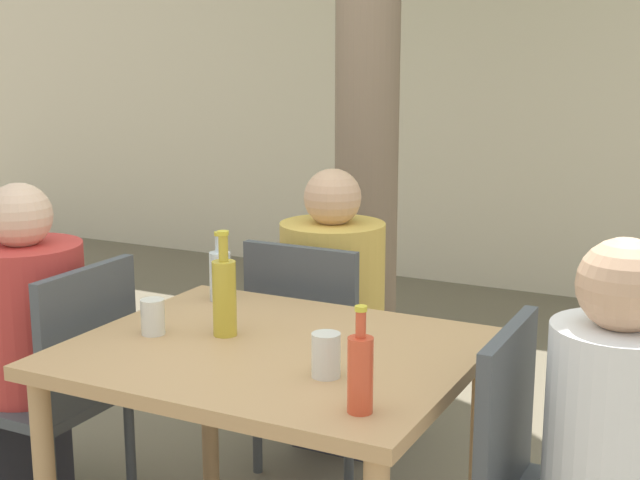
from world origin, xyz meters
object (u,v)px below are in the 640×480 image
drinking_glass_0 (153,317)px  person_seated_2 (342,325)px  patio_chair_2 (315,344)px  soda_bottle_2 (360,372)px  person_seated_0 (12,365)px  water_bottle_1 (220,274)px  dining_table_front (273,377)px  drinking_glass_1 (326,355)px  patio_chair_0 (64,380)px  oil_cruet_0 (224,295)px

drinking_glass_0 → person_seated_2: bearing=81.7°
patio_chair_2 → soda_bottle_2: 1.24m
person_seated_2 → drinking_glass_0: size_ratio=10.73×
person_seated_0 → water_bottle_1: size_ratio=4.93×
dining_table_front → person_seated_2: bearing=103.5°
drinking_glass_1 → water_bottle_1: bearing=143.0°
dining_table_front → patio_chair_0: (-0.79, 0.00, -0.15)m
patio_chair_2 → person_seated_2: size_ratio=0.79×
person_seated_0 → person_seated_2: person_seated_0 is taller
soda_bottle_2 → water_bottle_1: bearing=141.2°
soda_bottle_2 → patio_chair_0: bearing=165.4°
oil_cruet_0 → drinking_glass_0: size_ratio=2.95×
patio_chair_2 → drinking_glass_1: 1.01m
soda_bottle_2 → drinking_glass_1: bearing=135.5°
patio_chair_0 → person_seated_2: (0.57, 0.93, 0.01)m
patio_chair_0 → patio_chair_2: bearing=140.9°
soda_bottle_2 → drinking_glass_1: 0.24m
person_seated_2 → soda_bottle_2: (0.64, -1.24, 0.33)m
dining_table_front → soda_bottle_2: soda_bottle_2 is taller
soda_bottle_2 → dining_table_front: bearing=142.9°
patio_chair_2 → soda_bottle_2: (0.64, -1.01, 0.34)m
person_seated_2 → water_bottle_1: size_ratio=4.88×
drinking_glass_1 → dining_table_front: bearing=149.2°
dining_table_front → patio_chair_0: patio_chair_0 is taller
drinking_glass_0 → water_bottle_1: bearing=93.1°
water_bottle_1 → drinking_glass_0: water_bottle_1 is taller
dining_table_front → patio_chair_2: patio_chair_2 is taller
oil_cruet_0 → dining_table_front: bearing=-8.2°
dining_table_front → person_seated_0: size_ratio=0.97×
drinking_glass_0 → drinking_glass_1: drinking_glass_1 is taller
dining_table_front → patio_chair_0: bearing=180.0°
patio_chair_0 → soda_bottle_2: (1.20, -0.31, 0.34)m
person_seated_2 → water_bottle_1: 0.70m
patio_chair_0 → patio_chair_2: same height
patio_chair_2 → oil_cruet_0: bearing=94.2°
person_seated_0 → oil_cruet_0: (0.85, 0.02, 0.35)m
dining_table_front → person_seated_2: (-0.22, 0.93, -0.14)m
drinking_glass_1 → patio_chair_0: bearing=172.0°
patio_chair_0 → drinking_glass_1: (1.03, -0.14, 0.30)m
person_seated_0 → drinking_glass_0: (0.65, -0.06, 0.28)m
drinking_glass_0 → dining_table_front: bearing=9.8°
dining_table_front → drinking_glass_0: (-0.37, -0.06, 0.15)m
patio_chair_0 → water_bottle_1: size_ratio=3.84×
person_seated_2 → soda_bottle_2: size_ratio=4.46×
oil_cruet_0 → patio_chair_0: bearing=-177.7°
dining_table_front → patio_chair_2: 0.75m
oil_cruet_0 → soda_bottle_2: size_ratio=1.22×
dining_table_front → water_bottle_1: 0.54m
person_seated_0 → dining_table_front: bearing=90.0°
drinking_glass_0 → patio_chair_2: bearing=79.2°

